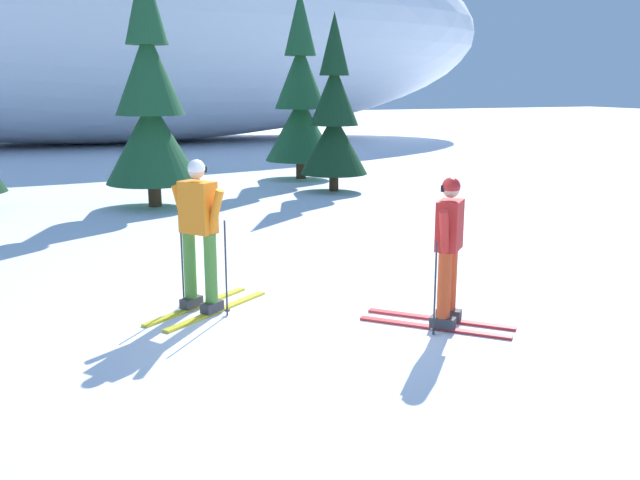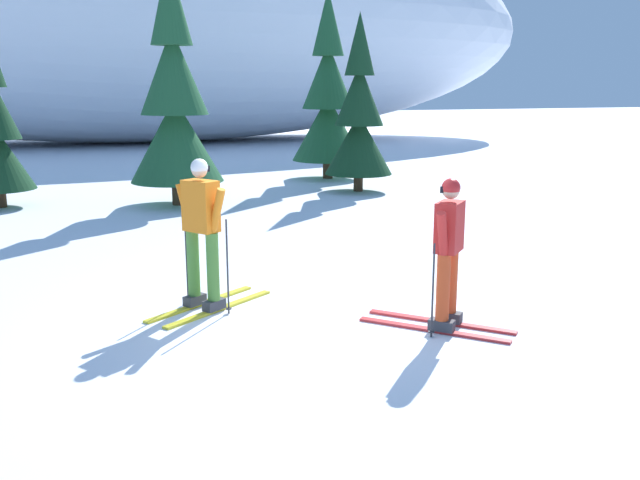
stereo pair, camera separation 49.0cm
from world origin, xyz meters
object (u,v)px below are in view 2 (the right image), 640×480
object	(u,v)px
pine_tree_center_right	(359,118)
skier_red_jacket	(448,253)
pine_tree_far_right	(328,101)
skier_orange_jacket	(202,231)
pine_tree_center_left	(174,104)

from	to	relation	value
pine_tree_center_right	skier_red_jacket	bearing A→B (deg)	-106.24
skier_red_jacket	pine_tree_far_right	distance (m)	12.98
pine_tree_center_right	skier_orange_jacket	bearing A→B (deg)	-122.55
pine_tree_center_left	skier_orange_jacket	bearing A→B (deg)	-95.09
skier_orange_jacket	pine_tree_center_right	xyz separation A→B (m)	(5.36, 8.39, 0.88)
pine_tree_center_left	pine_tree_far_right	world-z (taller)	pine_tree_center_left
skier_orange_jacket	pine_tree_center_right	bearing A→B (deg)	57.45
pine_tree_center_left	pine_tree_far_right	size ratio (longest dim) A/B	1.01
skier_red_jacket	pine_tree_far_right	world-z (taller)	pine_tree_far_right
pine_tree_center_right	pine_tree_far_right	bearing A→B (deg)	88.28
pine_tree_center_left	pine_tree_center_right	distance (m)	4.72
skier_red_jacket	pine_tree_center_left	xyz separation A→B (m)	(-1.77, 9.33, 1.38)
skier_orange_jacket	pine_tree_center_left	world-z (taller)	pine_tree_center_left
pine_tree_center_left	pine_tree_center_right	bearing A→B (deg)	7.52
skier_red_jacket	skier_orange_jacket	xyz separation A→B (m)	(-2.46, 1.56, 0.09)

